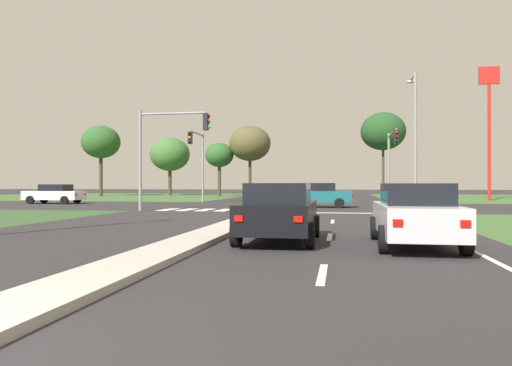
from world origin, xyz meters
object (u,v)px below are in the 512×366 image
treeline_second (170,154)px  car_white_third (54,194)px  car_silver_second (415,214)px  treeline_fourth (250,144)px  treeline_third (219,155)px  treeline_fifth (383,132)px  car_black_near (279,212)px  street_lamp_second (415,133)px  traffic_signal_near_left (165,142)px  traffic_signal_far_left (198,154)px  fastfood_pole_sign (489,104)px  car_teal_fourth (318,195)px  traffic_signal_far_right (392,153)px  treeline_near (101,142)px

treeline_second → car_white_third: bearing=-88.7°
car_silver_second → treeline_second: size_ratio=0.57×
treeline_fourth → car_white_third: bearing=-113.2°
treeline_third → treeline_fifth: 20.79m
car_black_near → treeline_fourth: bearing=101.3°
street_lamp_second → treeline_second: street_lamp_second is taller
treeline_third → traffic_signal_near_left: bearing=-81.4°
car_white_third → treeline_fifth: (27.37, 28.34, 7.35)m
traffic_signal_far_left → fastfood_pole_sign: bearing=21.2°
car_silver_second → treeline_second: treeline_second is taller
car_white_third → street_lamp_second: (26.34, -5.48, 3.75)m
car_black_near → car_teal_fourth: bearing=89.5°
traffic_signal_far_right → traffic_signal_far_left: bearing=177.1°
treeline_second → treeline_fifth: (28.04, -0.12, 2.58)m
car_silver_second → treeline_fifth: treeline_fifth is taller
traffic_signal_far_left → treeline_near: 28.30m
car_teal_fourth → street_lamp_second: street_lamp_second is taller
treeline_fourth → car_silver_second: bearing=-74.9°
car_teal_fourth → traffic_signal_far_left: size_ratio=0.76×
traffic_signal_near_left → fastfood_pole_sign: fastfood_pole_sign is taller
car_silver_second → treeline_fifth: size_ratio=0.43×
traffic_signal_far_right → treeline_fifth: bearing=86.6°
fastfood_pole_sign → treeline_fifth: size_ratio=1.18×
traffic_signal_near_left → treeline_fourth: treeline_fourth is taller
car_white_third → traffic_signal_near_left: size_ratio=0.78×
car_black_near → traffic_signal_far_left: size_ratio=0.72×
car_silver_second → car_white_third: car_silver_second is taller
car_white_third → treeline_third: size_ratio=0.68×
traffic_signal_near_left → treeline_fourth: bearing=92.1°
traffic_signal_far_right → treeline_fifth: size_ratio=0.54×
treeline_second → traffic_signal_far_right: bearing=-44.2°
treeline_near → car_black_near: bearing=-58.0°
car_black_near → fastfood_pole_sign: 39.33m
treeline_near → treeline_fifth: 36.11m
treeline_second → treeline_fourth: treeline_fourth is taller
treeline_second → car_teal_fourth: bearing=-55.5°
traffic_signal_far_right → street_lamp_second: street_lamp_second is taller
traffic_signal_far_left → treeline_fourth: 22.13m
car_black_near → treeline_second: (-21.09, 50.67, 4.74)m
car_black_near → treeline_fifth: bearing=82.2°
traffic_signal_far_left → traffic_signal_near_left: (1.49, -11.85, -0.01)m
car_black_near → treeline_third: (-13.34, 47.14, 4.32)m
car_silver_second → treeline_third: bearing=109.4°
traffic_signal_far_left → traffic_signal_far_right: traffic_signal_far_left is taller
car_black_near → treeline_second: treeline_second is taller
car_silver_second → car_teal_fourth: 20.46m
car_black_near → treeline_fifth: treeline_fifth is taller
car_silver_second → treeline_fourth: size_ratio=0.51×
traffic_signal_far_right → treeline_fourth: size_ratio=0.64×
car_silver_second → car_teal_fourth: car_teal_fourth is taller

